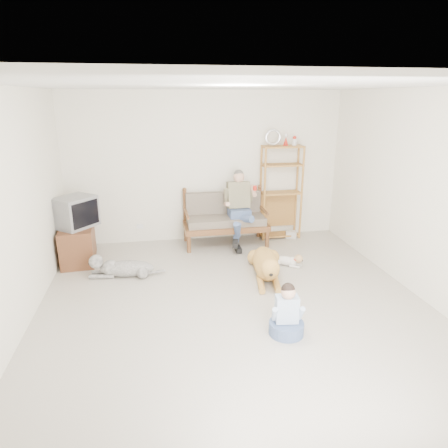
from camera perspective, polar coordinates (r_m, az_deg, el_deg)
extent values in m
plane|color=#B8B3A2|center=(5.21, 1.74, -11.99)|extent=(5.50, 5.50, 0.00)
plane|color=silver|center=(4.52, 2.07, 19.22)|extent=(5.50, 5.50, 0.00)
plane|color=silver|center=(7.34, -2.60, 8.05)|extent=(5.00, 0.00, 5.00)
plane|color=silver|center=(2.28, 16.88, -15.77)|extent=(5.00, 0.00, 5.00)
plane|color=silver|center=(4.85, -28.42, 0.83)|extent=(0.00, 5.50, 5.50)
plane|color=silver|center=(5.74, 27.15, 3.37)|extent=(0.00, 5.50, 5.50)
cube|color=brown|center=(7.22, 0.23, -0.27)|extent=(1.50, 0.70, 0.10)
cube|color=#756859|center=(7.19, 0.23, 0.60)|extent=(1.38, 0.60, 0.13)
cube|color=#756859|center=(7.35, -0.10, 2.90)|extent=(1.38, 0.12, 0.45)
cylinder|color=brown|center=(7.36, -0.19, 4.52)|extent=(1.40, 0.05, 0.05)
cylinder|color=brown|center=(6.92, -5.04, -2.91)|extent=(0.07, 0.07, 0.30)
cylinder|color=brown|center=(7.38, -5.54, 1.07)|extent=(0.07, 0.07, 0.95)
cylinder|color=brown|center=(7.17, 6.18, -2.21)|extent=(0.07, 0.07, 0.30)
cylinder|color=brown|center=(7.61, 5.01, 1.60)|extent=(0.07, 0.07, 0.95)
cube|color=#4B608A|center=(7.15, 2.18, 1.51)|extent=(0.37, 0.35, 0.19)
cube|color=gray|center=(7.16, 2.06, 4.21)|extent=(0.39, 0.27, 0.49)
sphere|color=tan|center=(7.06, 2.13, 6.72)|extent=(0.19, 0.19, 0.19)
sphere|color=#54504A|center=(7.07, 2.10, 7.04)|extent=(0.18, 0.18, 0.18)
cylinder|color=red|center=(6.99, 4.44, 5.16)|extent=(0.06, 0.06, 0.08)
cube|color=#BA8A3A|center=(7.40, 8.42, 10.89)|extent=(0.73, 0.30, 0.03)
torus|color=silver|center=(7.32, 7.01, 12.17)|extent=(0.30, 0.05, 0.30)
cone|color=red|center=(7.41, 8.82, 11.61)|extent=(0.10, 0.10, 0.15)
cylinder|color=#BA8A3A|center=(7.31, 5.80, 4.11)|extent=(0.04, 0.04, 1.74)
cylinder|color=#BA8A3A|center=(7.58, 5.23, 4.60)|extent=(0.04, 0.04, 1.74)
cylinder|color=#BA8A3A|center=(7.54, 11.05, 4.28)|extent=(0.04, 0.04, 1.74)
cylinder|color=#BA8A3A|center=(7.79, 10.32, 4.76)|extent=(0.04, 0.04, 1.74)
cube|color=silver|center=(7.77, 9.54, -1.45)|extent=(0.23, 0.19, 0.13)
cube|color=brown|center=(6.93, -20.13, -2.63)|extent=(0.57, 0.94, 0.60)
cube|color=brown|center=(6.77, -22.42, -3.36)|extent=(0.05, 0.40, 0.50)
cube|color=brown|center=(7.18, -21.74, -2.12)|extent=(0.05, 0.40, 0.50)
cube|color=slate|center=(6.73, -20.49, 1.63)|extent=(0.74, 0.75, 0.49)
cube|color=black|center=(6.56, -19.17, 1.36)|extent=(0.34, 0.39, 0.39)
cube|color=silver|center=(7.52, -11.95, -0.33)|extent=(0.12, 0.02, 0.08)
ellipsoid|color=#BF8842|center=(6.14, 5.94, -5.50)|extent=(0.56, 1.12, 0.34)
sphere|color=#BF8842|center=(5.84, 6.27, -6.54)|extent=(0.34, 0.34, 0.34)
sphere|color=#BF8842|center=(5.54, 6.61, -6.30)|extent=(0.26, 0.26, 0.26)
ellipsoid|color=#BF8842|center=(5.44, 6.74, -7.07)|extent=(0.15, 0.21, 0.10)
cylinder|color=#BF8842|center=(6.67, 5.46, -4.49)|extent=(0.13, 0.43, 0.05)
ellipsoid|color=#BF8842|center=(5.56, 5.63, -6.20)|extent=(0.07, 0.09, 0.13)
ellipsoid|color=#BF8842|center=(5.58, 7.53, -6.18)|extent=(0.07, 0.09, 0.13)
ellipsoid|color=beige|center=(6.20, -13.69, -6.19)|extent=(0.84, 0.37, 0.24)
sphere|color=beige|center=(6.24, -15.91, -6.04)|extent=(0.24, 0.24, 0.24)
sphere|color=beige|center=(6.25, -17.81, -5.14)|extent=(0.21, 0.21, 0.21)
ellipsoid|color=beige|center=(6.28, -18.63, -5.32)|extent=(0.16, 0.11, 0.08)
cylinder|color=beige|center=(6.17, -9.92, -6.80)|extent=(0.32, 0.11, 0.04)
ellipsoid|color=beige|center=(6.31, -17.47, -4.89)|extent=(0.07, 0.05, 0.10)
ellipsoid|color=beige|center=(6.18, -17.78, -5.41)|extent=(0.07, 0.05, 0.10)
ellipsoid|color=white|center=(6.49, 8.81, -5.21)|extent=(0.40, 0.36, 0.15)
sphere|color=white|center=(6.46, 9.76, -5.29)|extent=(0.15, 0.15, 0.15)
sphere|color=tan|center=(6.41, 10.59, -4.89)|extent=(0.13, 0.13, 0.13)
ellipsoid|color=tan|center=(6.40, 11.11, -5.09)|extent=(0.11, 0.10, 0.05)
cylinder|color=white|center=(6.57, 7.23, -5.29)|extent=(0.15, 0.07, 0.02)
cone|color=tan|center=(6.36, 10.38, -4.69)|extent=(0.04, 0.04, 0.05)
cone|color=tan|center=(6.44, 10.62, -4.40)|extent=(0.04, 0.04, 0.05)
torus|color=red|center=(6.42, 10.43, -4.95)|extent=(0.13, 0.13, 0.02)
cylinder|color=#4B608A|center=(4.74, 8.89, -14.46)|extent=(0.40, 0.40, 0.14)
cube|color=silver|center=(4.64, 8.96, -11.88)|extent=(0.27, 0.19, 0.31)
sphere|color=tan|center=(4.52, 9.17, -9.60)|extent=(0.16, 0.16, 0.16)
sphere|color=black|center=(4.51, 9.15, -9.24)|extent=(0.15, 0.15, 0.15)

